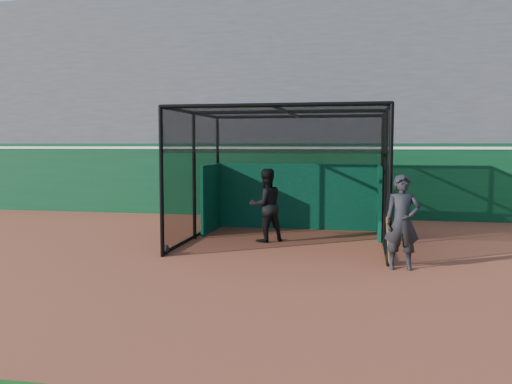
# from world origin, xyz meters

# --- Properties ---
(ground) EXTENTS (120.00, 120.00, 0.00)m
(ground) POSITION_xyz_m (0.00, 0.00, 0.00)
(ground) COLOR brown
(ground) RESTS_ON ground
(outfield_wall) EXTENTS (50.00, 0.50, 2.50)m
(outfield_wall) POSITION_xyz_m (0.00, 8.50, 1.29)
(outfield_wall) COLOR #0A381B
(outfield_wall) RESTS_ON ground
(grandstand) EXTENTS (50.00, 7.85, 8.95)m
(grandstand) POSITION_xyz_m (0.00, 12.27, 4.48)
(grandstand) COLOR #4C4C4F
(grandstand) RESTS_ON ground
(batting_cage) EXTENTS (4.93, 4.75, 3.27)m
(batting_cage) POSITION_xyz_m (0.73, 3.61, 1.63)
(batting_cage) COLOR black
(batting_cage) RESTS_ON ground
(batter) EXTENTS (1.14, 1.11, 1.86)m
(batter) POSITION_xyz_m (0.21, 3.57, 0.93)
(batter) COLOR black
(batter) RESTS_ON ground
(on_deck_player) EXTENTS (0.71, 0.49, 1.87)m
(on_deck_player) POSITION_xyz_m (3.39, 1.05, 0.93)
(on_deck_player) COLOR black
(on_deck_player) RESTS_ON ground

